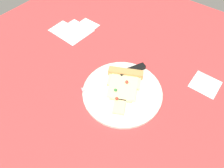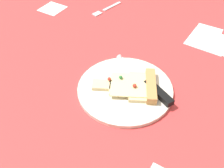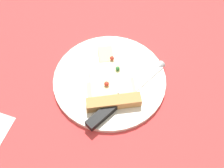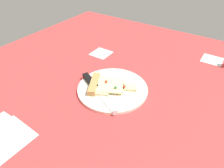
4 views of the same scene
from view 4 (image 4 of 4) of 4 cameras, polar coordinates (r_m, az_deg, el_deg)
ground_plane at (r=72.69cm, az=1.04°, el=-3.71°), size 141.44×141.44×3.00cm
plate at (r=73.09cm, az=0.16°, el=-1.35°), size 26.44×26.44×1.07cm
pizza_slice at (r=72.54cm, az=-1.89°, el=-0.40°), size 19.04×15.05×2.41cm
knife at (r=71.95cm, az=-4.91°, el=-1.08°), size 22.46×12.49×2.45cm
napkin at (r=65.21cm, az=-28.85°, el=-13.96°), size 13.53×13.53×0.40cm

